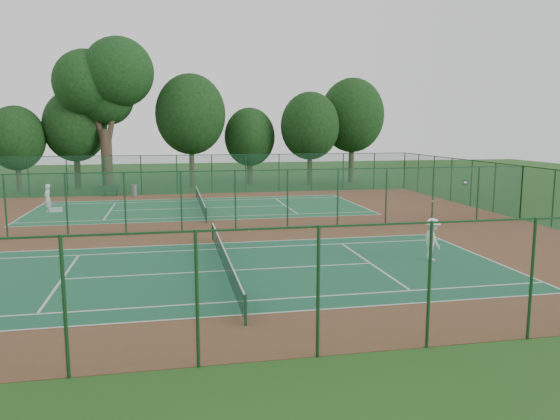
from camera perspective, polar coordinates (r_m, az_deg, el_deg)
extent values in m
plane|color=#1E4816|center=(31.67, -7.40, -2.19)|extent=(120.00, 120.00, 0.00)
cube|color=brown|center=(31.67, -7.40, -2.18)|extent=(40.00, 36.00, 0.01)
cube|color=#1C5B3D|center=(22.92, -5.80, -6.35)|extent=(23.77, 10.97, 0.01)
cube|color=#20663E|center=(40.53, -8.30, 0.20)|extent=(23.77, 10.97, 0.01)
cube|color=#194B2F|center=(49.26, -8.92, 3.71)|extent=(40.00, 0.02, 3.50)
cube|color=#123320|center=(49.15, -8.97, 5.70)|extent=(40.00, 0.05, 0.05)
cube|color=#184831|center=(13.86, -2.22, -8.95)|extent=(40.00, 0.02, 3.50)
cube|color=#153B1C|center=(13.44, -2.26, -1.98)|extent=(40.00, 0.05, 0.05)
cube|color=#184A2C|center=(38.32, 23.92, 1.67)|extent=(0.02, 36.00, 3.50)
cube|color=#153A1B|center=(38.17, 24.08, 4.21)|extent=(0.05, 36.00, 0.05)
cube|color=#194D33|center=(31.39, -7.46, 0.94)|extent=(40.00, 0.02, 3.50)
cube|color=#163D23|center=(31.21, -7.53, 4.06)|extent=(40.00, 0.05, 0.05)
cylinder|color=#13351C|center=(16.70, -3.64, -10.41)|extent=(0.10, 0.10, 0.97)
cylinder|color=#13351C|center=(29.03, -7.06, -2.21)|extent=(0.10, 0.10, 0.97)
cube|color=black|center=(22.80, -5.82, -5.21)|extent=(0.02, 12.80, 0.85)
cube|color=white|center=(22.70, -5.84, -4.14)|extent=(0.04, 12.80, 0.06)
cylinder|color=#123318|center=(34.14, -7.73, -0.58)|extent=(0.10, 0.10, 0.97)
cylinder|color=#123318|center=(46.81, -8.74, 1.91)|extent=(0.10, 0.10, 0.97)
cube|color=black|center=(40.46, -8.31, 0.86)|extent=(0.02, 12.80, 0.85)
cube|color=white|center=(40.41, -8.33, 1.47)|extent=(0.04, 12.80, 0.06)
imported|color=white|center=(25.34, 15.63, -2.96)|extent=(0.73, 1.24, 1.89)
imported|color=silver|center=(41.48, -23.13, 1.15)|extent=(0.60, 0.79, 1.96)
cylinder|color=slate|center=(48.65, -15.01, 1.98)|extent=(0.65, 0.65, 0.99)
cube|color=#11331A|center=(49.16, -18.11, 1.61)|extent=(0.16, 0.42, 0.46)
cube|color=#11331A|center=(49.26, -16.67, 1.69)|extent=(0.16, 0.42, 0.46)
cube|color=#11331A|center=(49.18, -17.40, 1.94)|extent=(1.60, 0.72, 0.05)
cube|color=#11331A|center=(48.95, -17.39, 2.19)|extent=(1.53, 0.35, 0.46)
cube|color=silver|center=(41.42, -22.38, 0.03)|extent=(0.88, 0.36, 0.32)
sphere|color=#C7E334|center=(31.99, 3.17, -1.95)|extent=(0.06, 0.06, 0.06)
sphere|color=#D9F238|center=(31.18, -3.26, -2.22)|extent=(0.08, 0.08, 0.08)
sphere|color=yellow|center=(31.23, -6.33, -2.25)|extent=(0.07, 0.07, 0.07)
cylinder|color=#392C1F|center=(54.27, -17.64, 5.03)|extent=(1.05, 1.05, 5.71)
cylinder|color=#392C1F|center=(54.58, -18.72, 9.50)|extent=(1.93, 0.57, 5.68)
cylinder|color=#392C1F|center=(53.93, -16.97, 9.90)|extent=(1.81, 0.53, 6.16)
sphere|color=black|center=(54.80, -19.58, 12.45)|extent=(6.09, 6.09, 6.09)
sphere|color=black|center=(54.09, -16.52, 13.65)|extent=(6.47, 6.47, 6.47)
sphere|color=black|center=(54.98, -17.63, 11.03)|extent=(4.95, 4.95, 4.95)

